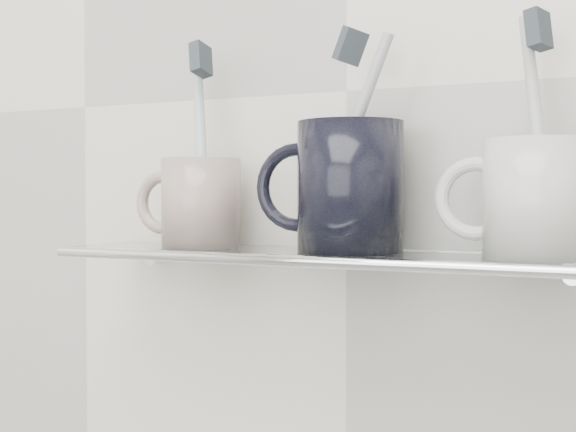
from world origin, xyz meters
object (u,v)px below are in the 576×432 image
Objects in this scene: shelf_glass at (320,256)px; mug_left at (201,203)px; mug_center at (350,187)px; mug_right at (537,199)px.

shelf_glass is 5.83× the size of mug_left.
mug_left is (-0.13, 0.00, 0.05)m from shelf_glass.
shelf_glass is 0.14m from mug_left.
mug_center reaches higher than shelf_glass.
mug_center is at bearing 167.00° from mug_right.
mug_left is at bearing 177.76° from shelf_glass.
mug_left is 0.90× the size of mug_right.
mug_center reaches higher than mug_left.
mug_left is at bearing 163.65° from mug_center.
shelf_glass is 4.34× the size of mug_center.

